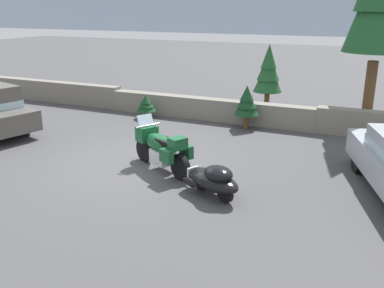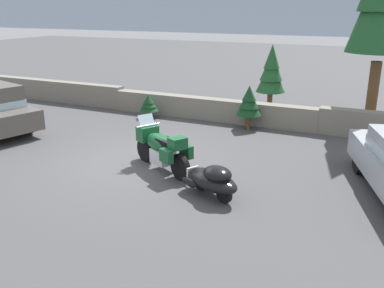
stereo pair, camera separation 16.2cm
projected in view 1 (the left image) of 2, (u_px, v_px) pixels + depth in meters
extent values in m
plane|color=#424244|center=(133.00, 164.00, 11.50)|extent=(80.00, 80.00, 0.00)
cube|color=slate|center=(43.00, 91.00, 19.10)|extent=(8.00, 0.46, 0.92)
cube|color=slate|center=(207.00, 109.00, 15.93)|extent=(8.00, 0.51, 0.80)
cylinder|color=black|center=(145.00, 150.00, 11.60)|extent=(0.65, 0.43, 0.66)
cylinder|color=black|center=(180.00, 167.00, 10.36)|extent=(0.65, 0.43, 0.66)
cube|color=silver|center=(162.00, 157.00, 10.93)|extent=(0.74, 0.67, 0.36)
ellipsoid|color=#144C28|center=(160.00, 143.00, 10.90)|extent=(1.27, 0.95, 0.48)
cube|color=#144C28|center=(147.00, 133.00, 11.34)|extent=(0.56, 0.63, 0.40)
cube|color=#9EB7C6|center=(145.00, 121.00, 11.27)|extent=(0.37, 0.48, 0.34)
cube|color=black|center=(167.00, 142.00, 10.65)|extent=(0.66, 0.58, 0.16)
cube|color=#144C28|center=(178.00, 143.00, 10.26)|extent=(0.47, 0.50, 0.28)
cube|color=#144C28|center=(166.00, 156.00, 10.21)|extent=(0.43, 0.33, 0.32)
cube|color=#144C28|center=(186.00, 151.00, 10.56)|extent=(0.43, 0.33, 0.32)
cylinder|color=silver|center=(148.00, 126.00, 11.23)|extent=(0.36, 0.64, 0.04)
cylinder|color=silver|center=(145.00, 141.00, 11.49)|extent=(0.26, 0.18, 0.54)
cylinder|color=black|center=(201.00, 181.00, 9.79)|extent=(0.44, 0.29, 0.44)
cylinder|color=black|center=(225.00, 193.00, 9.17)|extent=(0.44, 0.29, 0.44)
ellipsoid|color=black|center=(213.00, 180.00, 9.43)|extent=(1.64, 1.30, 0.40)
ellipsoid|color=black|center=(218.00, 174.00, 9.23)|extent=(0.90, 0.83, 0.32)
cube|color=silver|center=(193.00, 172.00, 9.97)|extent=(0.20, 0.31, 0.24)
ellipsoid|color=black|center=(190.00, 182.00, 9.59)|extent=(0.53, 0.37, 0.20)
ellipsoid|color=black|center=(212.00, 176.00, 9.96)|extent=(0.53, 0.37, 0.20)
cylinder|color=silver|center=(183.00, 171.00, 10.29)|extent=(0.64, 0.37, 0.05)
cylinder|color=black|center=(24.00, 124.00, 14.05)|extent=(0.71, 0.39, 0.68)
cylinder|color=black|center=(359.00, 160.00, 10.83)|extent=(0.42, 0.71, 0.68)
cylinder|color=brown|center=(369.00, 94.00, 14.84)|extent=(0.37, 0.37, 2.29)
cylinder|color=brown|center=(267.00, 104.00, 16.80)|extent=(0.20, 0.20, 0.78)
cone|color=#1E5128|center=(268.00, 76.00, 16.45)|extent=(1.12, 1.12, 1.24)
cone|color=#1E5128|center=(269.00, 66.00, 16.34)|extent=(0.87, 0.87, 1.08)
cone|color=#1E5128|center=(269.00, 56.00, 16.22)|extent=(0.62, 0.62, 0.93)
cylinder|color=brown|center=(146.00, 115.00, 16.15)|extent=(0.15, 0.15, 0.26)
cone|color=#143D1E|center=(146.00, 106.00, 16.03)|extent=(0.74, 0.74, 0.41)
cone|color=#143D1E|center=(146.00, 102.00, 16.00)|extent=(0.58, 0.58, 0.36)
cone|color=#143D1E|center=(146.00, 99.00, 15.96)|extent=(0.41, 0.41, 0.31)
cylinder|color=brown|center=(246.00, 122.00, 14.77)|extent=(0.17, 0.17, 0.44)
cone|color=#143D1E|center=(247.00, 105.00, 14.58)|extent=(0.87, 0.87, 0.69)
cone|color=#143D1E|center=(247.00, 99.00, 14.52)|extent=(0.68, 0.68, 0.60)
cone|color=#143D1E|center=(247.00, 93.00, 14.45)|extent=(0.48, 0.48, 0.52)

